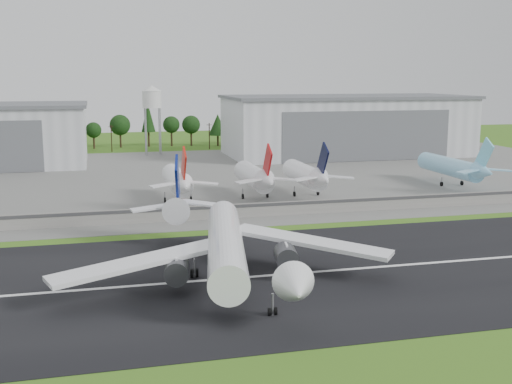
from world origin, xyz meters
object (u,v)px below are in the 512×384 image
object	(u,v)px
parked_jet_red_a	(178,181)
parked_jet_skyblue	(455,167)
parked_jet_red_b	(256,177)
parked_jet_navy	(308,175)
main_airliner	(227,252)

from	to	relation	value
parked_jet_red_a	parked_jet_skyblue	world-z (taller)	parked_jet_red_a
parked_jet_red_b	parked_jet_red_a	bearing A→B (deg)	-179.96
parked_jet_red_a	parked_jet_navy	world-z (taller)	parked_jet_navy
parked_jet_red_a	main_airliner	bearing A→B (deg)	-90.47
parked_jet_navy	parked_jet_skyblue	distance (m)	49.04
parked_jet_red_a	parked_jet_red_b	bearing A→B (deg)	0.04
parked_jet_skyblue	main_airliner	bearing A→B (deg)	-139.93
main_airliner	parked_jet_skyblue	distance (m)	111.82
parked_jet_red_a	parked_jet_navy	size ratio (longest dim) A/B	1.00
parked_jet_red_b	parked_jet_skyblue	world-z (taller)	parked_jet_red_b
parked_jet_red_b	parked_jet_navy	distance (m)	14.88
parked_jet_red_b	parked_jet_skyblue	xyz separation A→B (m)	(63.66, 4.98, -0.16)
parked_jet_red_b	parked_jet_skyblue	size ratio (longest dim) A/B	0.84
parked_jet_red_a	parked_jet_red_b	size ratio (longest dim) A/B	1.00
parked_jet_navy	parked_jet_skyblue	world-z (taller)	parked_jet_navy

